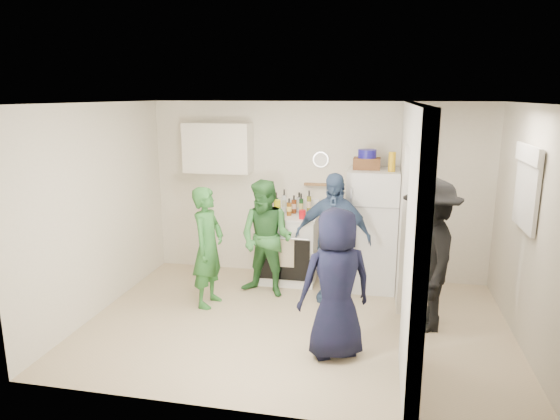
# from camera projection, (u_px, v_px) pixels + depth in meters

# --- Properties ---
(floor) EXTENTS (4.80, 4.80, 0.00)m
(floor) POSITION_uv_depth(u_px,v_px,m) (296.00, 324.00, 5.76)
(floor) COLOR tan
(floor) RESTS_ON ground
(wall_back) EXTENTS (4.80, 0.00, 4.80)m
(wall_back) POSITION_uv_depth(u_px,v_px,m) (317.00, 191.00, 7.10)
(wall_back) COLOR silver
(wall_back) RESTS_ON floor
(wall_front) EXTENTS (4.80, 0.00, 4.80)m
(wall_front) POSITION_uv_depth(u_px,v_px,m) (260.00, 272.00, 3.86)
(wall_front) COLOR silver
(wall_front) RESTS_ON floor
(wall_left) EXTENTS (0.00, 3.40, 3.40)m
(wall_left) POSITION_uv_depth(u_px,v_px,m) (99.00, 209.00, 5.95)
(wall_left) COLOR silver
(wall_left) RESTS_ON floor
(wall_right) EXTENTS (0.00, 3.40, 3.40)m
(wall_right) POSITION_uv_depth(u_px,v_px,m) (532.00, 231.00, 5.02)
(wall_right) COLOR silver
(wall_right) RESTS_ON floor
(ceiling) EXTENTS (4.80, 4.80, 0.00)m
(ceiling) POSITION_uv_depth(u_px,v_px,m) (298.00, 103.00, 5.20)
(ceiling) COLOR white
(ceiling) RESTS_ON wall_back
(partition_pier_back) EXTENTS (0.12, 1.20, 2.50)m
(partition_pier_back) POSITION_uv_depth(u_px,v_px,m) (405.00, 203.00, 6.30)
(partition_pier_back) COLOR silver
(partition_pier_back) RESTS_ON floor
(partition_pier_front) EXTENTS (0.12, 1.20, 2.50)m
(partition_pier_front) POSITION_uv_depth(u_px,v_px,m) (415.00, 257.00, 4.20)
(partition_pier_front) COLOR silver
(partition_pier_front) RESTS_ON floor
(partition_header) EXTENTS (0.12, 1.00, 0.40)m
(partition_header) POSITION_uv_depth(u_px,v_px,m) (415.00, 124.00, 5.01)
(partition_header) COLOR silver
(partition_header) RESTS_ON partition_pier_back
(stove) EXTENTS (0.81, 0.67, 0.96)m
(stove) POSITION_uv_depth(u_px,v_px,m) (289.00, 248.00, 7.03)
(stove) COLOR white
(stove) RESTS_ON floor
(upper_cabinet) EXTENTS (0.95, 0.34, 0.70)m
(upper_cabinet) POSITION_uv_depth(u_px,v_px,m) (218.00, 148.00, 7.07)
(upper_cabinet) COLOR silver
(upper_cabinet) RESTS_ON wall_back
(fridge) EXTENTS (0.67, 0.65, 1.63)m
(fridge) POSITION_uv_depth(u_px,v_px,m) (372.00, 230.00, 6.71)
(fridge) COLOR silver
(fridge) RESTS_ON floor
(wicker_basket) EXTENTS (0.35, 0.25, 0.15)m
(wicker_basket) POSITION_uv_depth(u_px,v_px,m) (367.00, 163.00, 6.57)
(wicker_basket) COLOR brown
(wicker_basket) RESTS_ON fridge
(blue_bowl) EXTENTS (0.24, 0.24, 0.11)m
(blue_bowl) POSITION_uv_depth(u_px,v_px,m) (367.00, 154.00, 6.54)
(blue_bowl) COLOR navy
(blue_bowl) RESTS_ON wicker_basket
(yellow_cup_stack_top) EXTENTS (0.09, 0.09, 0.25)m
(yellow_cup_stack_top) POSITION_uv_depth(u_px,v_px,m) (392.00, 162.00, 6.36)
(yellow_cup_stack_top) COLOR gold
(yellow_cup_stack_top) RESTS_ON fridge
(wall_clock) EXTENTS (0.22, 0.02, 0.22)m
(wall_clock) POSITION_uv_depth(u_px,v_px,m) (321.00, 160.00, 6.97)
(wall_clock) COLOR white
(wall_clock) RESTS_ON wall_back
(spice_shelf) EXTENTS (0.35, 0.08, 0.03)m
(spice_shelf) POSITION_uv_depth(u_px,v_px,m) (316.00, 184.00, 7.03)
(spice_shelf) COLOR olive
(spice_shelf) RESTS_ON wall_back
(nook_window) EXTENTS (0.03, 0.70, 0.80)m
(nook_window) POSITION_uv_depth(u_px,v_px,m) (529.00, 188.00, 5.12)
(nook_window) COLOR black
(nook_window) RESTS_ON wall_right
(nook_window_frame) EXTENTS (0.04, 0.76, 0.86)m
(nook_window_frame) POSITION_uv_depth(u_px,v_px,m) (527.00, 188.00, 5.12)
(nook_window_frame) COLOR white
(nook_window_frame) RESTS_ON wall_right
(nook_valance) EXTENTS (0.04, 0.82, 0.18)m
(nook_valance) POSITION_uv_depth(u_px,v_px,m) (528.00, 154.00, 5.05)
(nook_valance) COLOR white
(nook_valance) RESTS_ON wall_right
(yellow_cup_stack_stove) EXTENTS (0.09, 0.09, 0.25)m
(yellow_cup_stack_stove) POSITION_uv_depth(u_px,v_px,m) (277.00, 209.00, 6.71)
(yellow_cup_stack_stove) COLOR yellow
(yellow_cup_stack_stove) RESTS_ON stove
(red_cup) EXTENTS (0.09, 0.09, 0.12)m
(red_cup) POSITION_uv_depth(u_px,v_px,m) (302.00, 214.00, 6.67)
(red_cup) COLOR red
(red_cup) RESTS_ON stove
(person_green_left) EXTENTS (0.43, 0.59, 1.50)m
(person_green_left) POSITION_uv_depth(u_px,v_px,m) (208.00, 247.00, 6.15)
(person_green_left) COLOR #30742E
(person_green_left) RESTS_ON floor
(person_green_center) EXTENTS (0.87, 0.75, 1.53)m
(person_green_center) POSITION_uv_depth(u_px,v_px,m) (266.00, 239.00, 6.46)
(person_green_center) COLOR #3B7F38
(person_green_center) RESTS_ON floor
(person_denim) EXTENTS (1.00, 0.49, 1.66)m
(person_denim) POSITION_uv_depth(u_px,v_px,m) (333.00, 237.00, 6.29)
(person_denim) COLOR #344572
(person_denim) RESTS_ON floor
(person_navy) EXTENTS (0.89, 0.76, 1.53)m
(person_navy) POSITION_uv_depth(u_px,v_px,m) (336.00, 284.00, 4.92)
(person_navy) COLOR black
(person_navy) RESTS_ON floor
(person_nook) EXTENTS (0.69, 1.14, 1.72)m
(person_nook) POSITION_uv_depth(u_px,v_px,m) (429.00, 255.00, 5.50)
(person_nook) COLOR black
(person_nook) RESTS_ON floor
(bottle_a) EXTENTS (0.08, 0.08, 0.31)m
(bottle_a) POSITION_uv_depth(u_px,v_px,m) (270.00, 201.00, 7.05)
(bottle_a) COLOR brown
(bottle_a) RESTS_ON stove
(bottle_b) EXTENTS (0.06, 0.06, 0.32)m
(bottle_b) POSITION_uv_depth(u_px,v_px,m) (276.00, 204.00, 6.86)
(bottle_b) COLOR #194C2D
(bottle_b) RESTS_ON stove
(bottle_c) EXTENTS (0.06, 0.06, 0.33)m
(bottle_c) POSITION_uv_depth(u_px,v_px,m) (284.00, 201.00, 7.03)
(bottle_c) COLOR silver
(bottle_c) RESTS_ON stove
(bottle_d) EXTENTS (0.07, 0.07, 0.24)m
(bottle_d) POSITION_uv_depth(u_px,v_px,m) (289.00, 207.00, 6.84)
(bottle_d) COLOR brown
(bottle_d) RESTS_ON stove
(bottle_e) EXTENTS (0.08, 0.08, 0.29)m
(bottle_e) POSITION_uv_depth(u_px,v_px,m) (299.00, 202.00, 7.04)
(bottle_e) COLOR #A2ACB4
(bottle_e) RESTS_ON stove
(bottle_f) EXTENTS (0.06, 0.06, 0.30)m
(bottle_f) POSITION_uv_depth(u_px,v_px,m) (301.00, 204.00, 6.88)
(bottle_f) COLOR #133617
(bottle_f) RESTS_ON stove
(bottle_g) EXTENTS (0.06, 0.06, 0.33)m
(bottle_g) POSITION_uv_depth(u_px,v_px,m) (309.00, 202.00, 6.95)
(bottle_g) COLOR olive
(bottle_g) RESTS_ON stove
(bottle_h) EXTENTS (0.07, 0.07, 0.32)m
(bottle_h) POSITION_uv_depth(u_px,v_px,m) (265.00, 204.00, 6.82)
(bottle_h) COLOR silver
(bottle_h) RESTS_ON stove
(bottle_i) EXTENTS (0.07, 0.07, 0.25)m
(bottle_i) POSITION_uv_depth(u_px,v_px,m) (294.00, 204.00, 6.98)
(bottle_i) COLOR #622A10
(bottle_i) RESTS_ON stove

